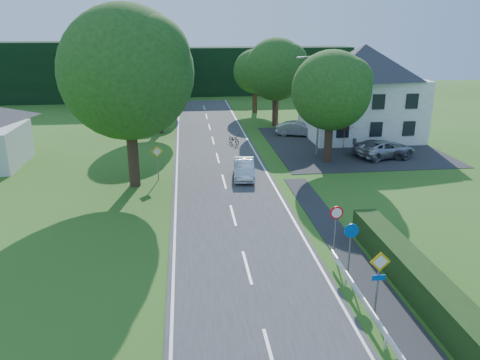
{
  "coord_description": "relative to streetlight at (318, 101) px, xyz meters",
  "views": [
    {
      "loc": [
        -2.49,
        -6.35,
        10.34
      ],
      "look_at": [
        0.45,
        18.43,
        1.98
      ],
      "focal_mm": 35.0,
      "sensor_mm": 36.0,
      "label": 1
    }
  ],
  "objects": [
    {
      "name": "tree_main",
      "position": [
        -14.06,
        -6.0,
        1.36
      ],
      "size": [
        9.4,
        9.4,
        11.64
      ],
      "primitive_type": null,
      "color": "#1B4615",
      "rests_on": "ground"
    },
    {
      "name": "moving_car",
      "position": [
        -6.59,
        -5.27,
        -3.77
      ],
      "size": [
        1.75,
        4.1,
        1.32
      ],
      "primitive_type": "imported",
      "rotation": [
        0.0,
        0.0,
        -0.09
      ],
      "color": "silver",
      "rests_on": "road"
    },
    {
      "name": "sign_roundabout",
      "position": [
        -3.76,
        -19.02,
        -2.79
      ],
      "size": [
        0.64,
        0.08,
        2.37
      ],
      "color": "slate",
      "rests_on": "ground"
    },
    {
      "name": "house_white",
      "position": [
        5.94,
        6.0,
        -0.06
      ],
      "size": [
        10.6,
        8.4,
        8.6
      ],
      "color": "silver",
      "rests_on": "ground"
    },
    {
      "name": "tree_left_back",
      "position": [
        -12.56,
        22.0,
        -0.43
      ],
      "size": [
        6.6,
        6.6,
        8.07
      ],
      "primitive_type": null,
      "color": "#1B4615",
      "rests_on": "ground"
    },
    {
      "name": "parked_car_silver_a",
      "position": [
        0.19,
        7.0,
        -3.75
      ],
      "size": [
        4.32,
        2.7,
        1.34
      ],
      "primitive_type": "imported",
      "rotation": [
        0.0,
        0.0,
        1.23
      ],
      "color": "#A5A5AA",
      "rests_on": "parking_pad"
    },
    {
      "name": "treeline_right",
      "position": [
        -0.06,
        36.0,
        -0.96
      ],
      "size": [
        30.0,
        5.0,
        7.0
      ],
      "primitive_type": "cube",
      "color": "black",
      "rests_on": "ground"
    },
    {
      "name": "sign_priority_right",
      "position": [
        -3.76,
        -22.02,
        -2.67
      ],
      "size": [
        0.78,
        0.09,
        2.59
      ],
      "color": "slate",
      "rests_on": "ground"
    },
    {
      "name": "parking_pad",
      "position": [
        3.94,
        3.0,
        -4.44
      ],
      "size": [
        14.0,
        16.0,
        0.04
      ],
      "primitive_type": "cube",
      "color": "#252628",
      "rests_on": "ground"
    },
    {
      "name": "streetlight",
      "position": [
        0.0,
        0.0,
        0.0
      ],
      "size": [
        2.03,
        0.18,
        8.0
      ],
      "color": "slate",
      "rests_on": "ground"
    },
    {
      "name": "sign_priority_left",
      "position": [
        -12.56,
        -5.02,
        -2.75
      ],
      "size": [
        0.78,
        0.09,
        2.44
      ],
      "color": "slate",
      "rests_on": "ground"
    },
    {
      "name": "line_edge_left",
      "position": [
        -11.31,
        -10.0,
        -4.42
      ],
      "size": [
        0.12,
        80.0,
        0.01
      ],
      "primitive_type": "cube",
      "color": "white",
      "rests_on": "road"
    },
    {
      "name": "motorcycle",
      "position": [
        -6.26,
        4.43,
        -3.96
      ],
      "size": [
        1.24,
        1.85,
        0.92
      ],
      "primitive_type": "imported",
      "rotation": [
        0.0,
        0.0,
        0.4
      ],
      "color": "black",
      "rests_on": "road"
    },
    {
      "name": "sign_speed_limit",
      "position": [
        -3.76,
        -17.03,
        -2.7
      ],
      "size": [
        0.64,
        0.11,
        2.37
      ],
      "color": "slate",
      "rests_on": "ground"
    },
    {
      "name": "parked_car_grey",
      "position": [
        5.09,
        -1.21,
        -3.77
      ],
      "size": [
        4.84,
        3.28,
        1.3
      ],
      "primitive_type": "imported",
      "rotation": [
        0.0,
        0.0,
        1.21
      ],
      "color": "#454449",
      "rests_on": "parking_pad"
    },
    {
      "name": "road",
      "position": [
        -8.06,
        -10.0,
        -4.44
      ],
      "size": [
        7.0,
        80.0,
        0.04
      ],
      "primitive_type": "cube",
      "color": "#333335",
      "rests_on": "ground"
    },
    {
      "name": "tree_right_back",
      "position": [
        -2.06,
        20.0,
        -0.68
      ],
      "size": [
        6.2,
        6.2,
        7.56
      ],
      "primitive_type": null,
      "color": "#1B4615",
      "rests_on": "ground"
    },
    {
      "name": "tree_right_far",
      "position": [
        -1.06,
        12.0,
        0.08
      ],
      "size": [
        7.4,
        7.4,
        9.09
      ],
      "primitive_type": null,
      "color": "#1B4615",
      "rests_on": "ground"
    },
    {
      "name": "tree_right_mid",
      "position": [
        0.44,
        -2.0,
        -0.17
      ],
      "size": [
        7.0,
        7.0,
        8.58
      ],
      "primitive_type": null,
      "color": "#1B4615",
      "rests_on": "ground"
    },
    {
      "name": "line_edge_right",
      "position": [
        -4.81,
        -10.0,
        -4.42
      ],
      "size": [
        0.12,
        80.0,
        0.01
      ],
      "primitive_type": "cube",
      "color": "white",
      "rests_on": "road"
    },
    {
      "name": "parked_car_silver_b",
      "position": [
        5.48,
        -1.34,
        -3.74
      ],
      "size": [
        5.35,
        3.56,
        1.37
      ],
      "primitive_type": "imported",
      "rotation": [
        0.0,
        0.0,
        1.86
      ],
      "color": "#AAA8B0",
      "rests_on": "parking_pad"
    },
    {
      "name": "line_centre",
      "position": [
        -8.06,
        -10.0,
        -4.42
      ],
      "size": [
        0.12,
        80.0,
        0.01
      ],
      "primitive_type": null,
      "color": "white",
      "rests_on": "road"
    },
    {
      "name": "tree_left_far",
      "position": [
        -13.06,
        10.0,
        -0.17
      ],
      "size": [
        7.0,
        7.0,
        8.58
      ],
      "primitive_type": null,
      "color": "#1B4615",
      "rests_on": "ground"
    },
    {
      "name": "parasol",
      "position": [
        3.02,
        1.63,
        -3.36
      ],
      "size": [
        3.01,
        3.04,
        2.13
      ],
      "primitive_type": "imported",
      "rotation": [
        0.0,
        0.0,
        0.36
      ],
      "color": "red",
      "rests_on": "parking_pad"
    }
  ]
}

